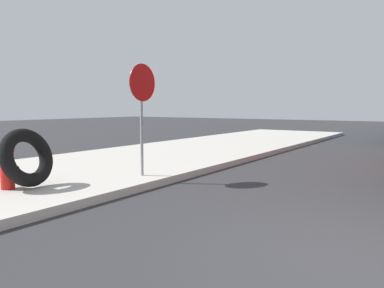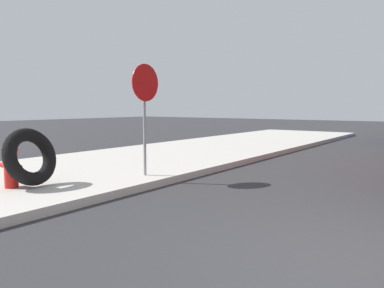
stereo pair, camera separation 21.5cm
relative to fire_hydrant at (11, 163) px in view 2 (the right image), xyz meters
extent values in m
plane|color=#2D2D30|center=(0.29, -5.64, -0.59)|extent=(80.00, 80.00, 0.00)
cube|color=#BCB7AD|center=(0.29, 0.86, -0.51)|extent=(36.00, 5.00, 0.15)
cylinder|color=red|center=(0.00, 0.01, -0.13)|extent=(0.23, 0.23, 0.62)
sphere|color=red|center=(0.00, 0.01, 0.25)|extent=(0.27, 0.27, 0.27)
cylinder|color=red|center=(0.00, -0.20, -0.05)|extent=(0.10, 0.19, 0.10)
cylinder|color=red|center=(0.00, 0.22, -0.05)|extent=(0.10, 0.19, 0.10)
cylinder|color=red|center=(0.00, -0.20, -0.13)|extent=(0.13, 0.19, 0.13)
torus|color=black|center=(0.26, -0.18, 0.10)|extent=(1.12, 0.69, 1.08)
cylinder|color=gray|center=(2.28, -1.07, 0.71)|extent=(0.06, 0.06, 2.30)
cylinder|color=red|center=(2.28, -1.11, 1.48)|extent=(0.76, 0.02, 0.76)
camera|label=1|loc=(-3.50, -6.24, 1.00)|focal=34.95mm
camera|label=2|loc=(-3.38, -6.41, 1.00)|focal=34.95mm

